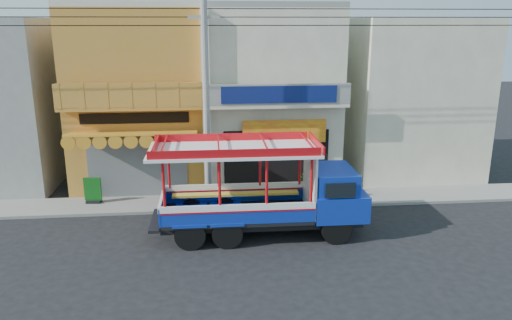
{
  "coord_description": "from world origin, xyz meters",
  "views": [
    {
      "loc": [
        -0.98,
        -15.95,
        7.44
      ],
      "look_at": [
        0.86,
        2.5,
        2.28
      ],
      "focal_mm": 35.0,
      "sensor_mm": 36.0,
      "label": 1
    }
  ],
  "objects_px": {
    "utility_pole": "(210,87)",
    "potted_plant_b": "(335,188)",
    "potted_plant_c": "(331,183)",
    "green_sign": "(93,192)",
    "potted_plant_a": "(308,181)",
    "songthaew_truck": "(276,190)"
  },
  "relations": [
    {
      "from": "potted_plant_b",
      "to": "utility_pole",
      "type": "bearing_deg",
      "value": 56.26
    },
    {
      "from": "potted_plant_a",
      "to": "songthaew_truck",
      "type": "bearing_deg",
      "value": -140.88
    },
    {
      "from": "potted_plant_a",
      "to": "potted_plant_c",
      "type": "xyz_separation_m",
      "value": [
        1.01,
        -0.24,
        -0.05
      ]
    },
    {
      "from": "potted_plant_a",
      "to": "potted_plant_c",
      "type": "height_order",
      "value": "potted_plant_a"
    },
    {
      "from": "potted_plant_c",
      "to": "potted_plant_a",
      "type": "bearing_deg",
      "value": -103.57
    },
    {
      "from": "utility_pole",
      "to": "potted_plant_c",
      "type": "xyz_separation_m",
      "value": [
        5.21,
        1.06,
        -4.42
      ]
    },
    {
      "from": "potted_plant_a",
      "to": "potted_plant_b",
      "type": "relative_size",
      "value": 0.97
    },
    {
      "from": "utility_pole",
      "to": "songthaew_truck",
      "type": "relative_size",
      "value": 3.72
    },
    {
      "from": "songthaew_truck",
      "to": "green_sign",
      "type": "height_order",
      "value": "songthaew_truck"
    },
    {
      "from": "songthaew_truck",
      "to": "potted_plant_a",
      "type": "relative_size",
      "value": 6.85
    },
    {
      "from": "green_sign",
      "to": "potted_plant_c",
      "type": "height_order",
      "value": "green_sign"
    },
    {
      "from": "utility_pole",
      "to": "potted_plant_a",
      "type": "bearing_deg",
      "value": 17.13
    },
    {
      "from": "utility_pole",
      "to": "potted_plant_b",
      "type": "height_order",
      "value": "utility_pole"
    },
    {
      "from": "utility_pole",
      "to": "songthaew_truck",
      "type": "distance_m",
      "value": 4.82
    },
    {
      "from": "songthaew_truck",
      "to": "potted_plant_b",
      "type": "height_order",
      "value": "songthaew_truck"
    },
    {
      "from": "green_sign",
      "to": "potted_plant_a",
      "type": "xyz_separation_m",
      "value": [
        9.16,
        0.34,
        0.09
      ]
    },
    {
      "from": "songthaew_truck",
      "to": "potted_plant_b",
      "type": "relative_size",
      "value": 6.63
    },
    {
      "from": "utility_pole",
      "to": "potted_plant_c",
      "type": "bearing_deg",
      "value": 11.48
    },
    {
      "from": "potted_plant_a",
      "to": "potted_plant_b",
      "type": "bearing_deg",
      "value": -72.21
    },
    {
      "from": "utility_pole",
      "to": "potted_plant_c",
      "type": "height_order",
      "value": "utility_pole"
    },
    {
      "from": "songthaew_truck",
      "to": "potted_plant_c",
      "type": "height_order",
      "value": "songthaew_truck"
    },
    {
      "from": "potted_plant_a",
      "to": "potted_plant_b",
      "type": "height_order",
      "value": "potted_plant_b"
    }
  ]
}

